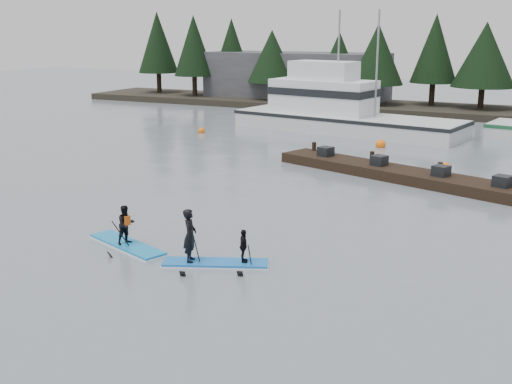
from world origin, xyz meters
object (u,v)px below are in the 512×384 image
at_px(fishing_boat_large, 340,121).
at_px(paddleboard_solo, 127,234).
at_px(floating_dock, 413,176).
at_px(paddleboard_duo, 209,247).

relative_size(fishing_boat_large, paddleboard_solo, 4.83).
height_order(fishing_boat_large, paddleboard_solo, fishing_boat_large).
xyz_separation_m(fishing_boat_large, paddleboard_solo, (1.66, -27.76, -0.25)).
relative_size(fishing_boat_large, floating_dock, 1.11).
xyz_separation_m(floating_dock, paddleboard_duo, (-3.29, -14.35, 0.35)).
xyz_separation_m(paddleboard_solo, paddleboard_duo, (3.42, -0.27, 0.14)).
distance_m(fishing_boat_large, paddleboard_solo, 27.81).
bearing_deg(fishing_boat_large, floating_dock, -48.93).
bearing_deg(paddleboard_solo, fishing_boat_large, 113.74).
bearing_deg(floating_dock, paddleboard_duo, -83.88).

